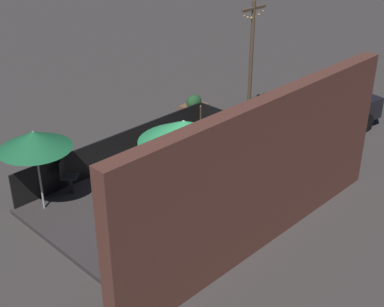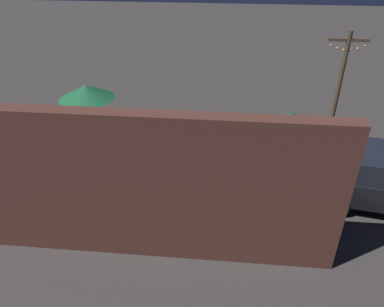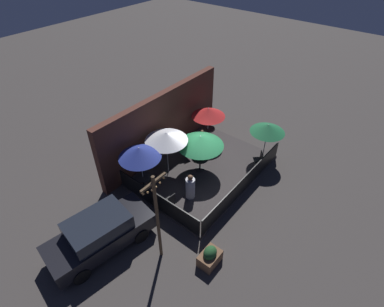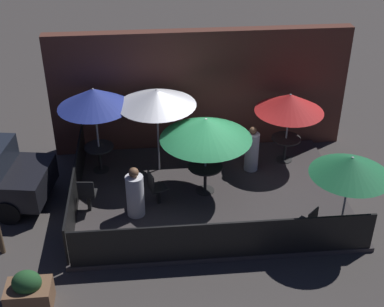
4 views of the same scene
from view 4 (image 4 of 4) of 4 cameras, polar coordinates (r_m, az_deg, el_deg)
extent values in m
plane|color=#423D3A|center=(13.99, 1.93, -4.66)|extent=(60.00, 60.00, 0.00)
cube|color=#383333|center=(13.95, 1.94, -4.46)|extent=(6.87, 4.94, 0.12)
cube|color=brown|center=(15.41, 0.81, 6.69)|extent=(8.47, 0.36, 3.60)
cube|color=black|center=(11.74, 3.46, -9.22)|extent=(6.67, 0.05, 0.95)
cube|color=black|center=(13.69, -12.28, -3.33)|extent=(0.05, 4.74, 0.95)
cylinder|color=#B2B2B7|center=(15.00, 10.12, 2.67)|extent=(0.05, 0.05, 2.06)
cone|color=red|center=(14.65, 10.40, 5.34)|extent=(1.88, 1.88, 0.51)
cylinder|color=#B2B2B7|center=(13.43, 1.46, -0.28)|extent=(0.05, 0.05, 2.12)
cone|color=#1E6B3D|center=(13.04, 1.50, 2.67)|extent=(2.29, 2.29, 0.55)
cylinder|color=#B2B2B7|center=(14.43, -10.08, 2.37)|extent=(0.05, 0.05, 2.46)
cone|color=#283893|center=(13.99, -10.44, 5.85)|extent=(1.92, 1.92, 0.52)
cylinder|color=#B2B2B7|center=(14.28, -3.66, 2.41)|extent=(0.05, 0.05, 2.42)
cone|color=silver|center=(13.83, -3.79, 6.02)|extent=(2.06, 2.06, 0.43)
cylinder|color=#B2B2B7|center=(12.43, 16.06, -4.55)|extent=(0.05, 0.05, 2.12)
cone|color=#1E6B3D|center=(11.98, 16.63, -1.28)|extent=(1.78, 1.78, 0.44)
cylinder|color=black|center=(15.50, 9.77, -0.64)|extent=(0.45, 0.45, 0.02)
cylinder|color=black|center=(15.33, 9.88, 0.41)|extent=(0.08, 0.08, 0.68)
cylinder|color=black|center=(15.15, 10.00, 1.58)|extent=(0.82, 0.82, 0.04)
cylinder|color=black|center=(14.01, 1.40, -3.94)|extent=(0.49, 0.49, 0.02)
cylinder|color=black|center=(13.81, 1.42, -2.73)|extent=(0.08, 0.08, 0.73)
cylinder|color=black|center=(13.60, 1.44, -1.39)|extent=(0.88, 0.88, 0.04)
cylinder|color=black|center=(15.04, -9.66, -1.70)|extent=(0.44, 0.44, 0.02)
cylinder|color=black|center=(14.86, -9.77, -0.56)|extent=(0.08, 0.08, 0.72)
cylinder|color=black|center=(14.67, -9.91, 0.70)|extent=(0.80, 0.80, 0.04)
cube|color=black|center=(14.91, 2.24, -0.55)|extent=(0.10, 0.10, 0.47)
cube|color=black|center=(14.77, 2.26, 0.29)|extent=(0.50, 0.50, 0.04)
cube|color=black|center=(14.81, 2.39, 1.44)|extent=(0.39, 0.14, 0.44)
cube|color=black|center=(12.54, 11.77, -8.27)|extent=(0.11, 0.11, 0.48)
cube|color=black|center=(12.38, 11.90, -7.35)|extent=(0.57, 0.57, 0.04)
cube|color=black|center=(12.17, 12.74, -6.80)|extent=(0.32, 0.29, 0.44)
cube|color=black|center=(13.48, -3.60, -4.51)|extent=(0.10, 0.10, 0.44)
cube|color=black|center=(13.34, -3.63, -3.68)|extent=(0.51, 0.51, 0.04)
cube|color=black|center=(13.16, -4.40, -3.00)|extent=(0.16, 0.39, 0.44)
cube|color=black|center=(13.44, -10.92, -5.11)|extent=(0.09, 0.09, 0.47)
cube|color=black|center=(13.30, -11.03, -4.22)|extent=(0.44, 0.44, 0.04)
cube|color=black|center=(13.02, -11.27, -3.81)|extent=(0.40, 0.07, 0.44)
cube|color=black|center=(15.64, 3.05, 1.01)|extent=(0.10, 0.10, 0.44)
cube|color=black|center=(15.52, 3.07, 1.77)|extent=(0.52, 0.52, 0.04)
cube|color=black|center=(15.44, 2.45, 2.64)|extent=(0.17, 0.38, 0.44)
cylinder|color=silver|center=(12.96, -6.08, -4.50)|extent=(0.56, 0.56, 1.09)
sphere|color=brown|center=(12.59, -6.24, -2.03)|extent=(0.24, 0.24, 0.24)
cylinder|color=silver|center=(14.68, 6.38, 0.19)|extent=(0.54, 0.54, 1.11)
sphere|color=brown|center=(14.35, 6.53, 2.44)|extent=(0.20, 0.20, 0.20)
cube|color=brown|center=(11.45, -16.93, -14.35)|extent=(0.89, 0.63, 0.53)
ellipsoid|color=#235128|center=(11.20, -17.23, -13.02)|extent=(0.58, 0.47, 0.52)
cylinder|color=black|center=(14.89, -16.92, -2.25)|extent=(0.66, 0.28, 0.64)
cylinder|color=black|center=(13.67, -19.04, -5.96)|extent=(0.66, 0.28, 0.64)
camera|label=1|loc=(22.16, 23.42, 27.21)|focal=50.00mm
camera|label=2|loc=(20.24, -6.47, 26.58)|focal=35.00mm
camera|label=3|loc=(9.31, -76.68, 24.37)|focal=28.00mm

